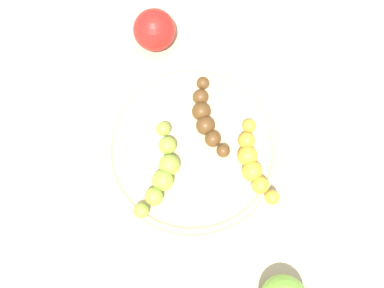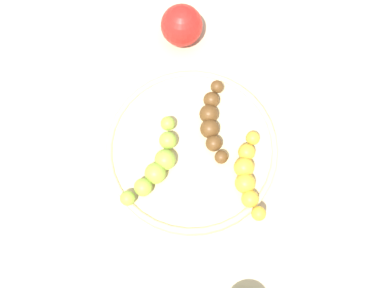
{
  "view_description": "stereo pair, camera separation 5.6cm",
  "coord_description": "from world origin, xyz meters",
  "px_view_note": "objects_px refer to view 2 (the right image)",
  "views": [
    {
      "loc": [
        -0.18,
        0.17,
        0.77
      ],
      "look_at": [
        0.0,
        0.0,
        0.04
      ],
      "focal_mm": 46.9,
      "sensor_mm": 36.0,
      "label": 1
    },
    {
      "loc": [
        -0.22,
        0.13,
        0.77
      ],
      "look_at": [
        0.0,
        0.0,
        0.04
      ],
      "focal_mm": 46.9,
      "sensor_mm": 36.0,
      "label": 2
    }
  ],
  "objects_px": {
    "fruit_bowl": "(192,149)",
    "banana_green": "(156,164)",
    "banana_overripe": "(212,121)",
    "apple_red": "(182,25)",
    "banana_spotted": "(248,175)"
  },
  "relations": [
    {
      "from": "fruit_bowl",
      "to": "apple_red",
      "type": "relative_size",
      "value": 3.81
    },
    {
      "from": "banana_overripe",
      "to": "banana_green",
      "type": "distance_m",
      "value": 0.11
    },
    {
      "from": "banana_overripe",
      "to": "banana_spotted",
      "type": "relative_size",
      "value": 1.0
    },
    {
      "from": "banana_overripe",
      "to": "apple_red",
      "type": "xyz_separation_m",
      "value": [
        0.18,
        -0.05,
        0.0
      ]
    },
    {
      "from": "banana_green",
      "to": "apple_red",
      "type": "relative_size",
      "value": 1.88
    },
    {
      "from": "banana_spotted",
      "to": "apple_red",
      "type": "xyz_separation_m",
      "value": [
        0.28,
        -0.05,
        0.0
      ]
    },
    {
      "from": "fruit_bowl",
      "to": "banana_green",
      "type": "height_order",
      "value": "banana_green"
    },
    {
      "from": "fruit_bowl",
      "to": "banana_green",
      "type": "bearing_deg",
      "value": 88.72
    },
    {
      "from": "banana_overripe",
      "to": "banana_spotted",
      "type": "bearing_deg",
      "value": 118.85
    },
    {
      "from": "fruit_bowl",
      "to": "banana_overripe",
      "type": "xyz_separation_m",
      "value": [
        0.02,
        -0.05,
        0.02
      ]
    },
    {
      "from": "apple_red",
      "to": "banana_overripe",
      "type": "bearing_deg",
      "value": 164.78
    },
    {
      "from": "banana_spotted",
      "to": "apple_red",
      "type": "bearing_deg",
      "value": -70.7
    },
    {
      "from": "banana_overripe",
      "to": "banana_green",
      "type": "height_order",
      "value": "banana_green"
    },
    {
      "from": "fruit_bowl",
      "to": "banana_overripe",
      "type": "height_order",
      "value": "banana_overripe"
    },
    {
      "from": "fruit_bowl",
      "to": "apple_red",
      "type": "bearing_deg",
      "value": -26.29
    }
  ]
}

